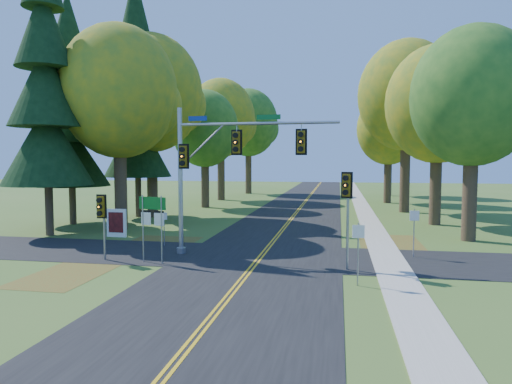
% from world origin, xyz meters
% --- Properties ---
extents(ground, '(160.00, 160.00, 0.00)m').
position_xyz_m(ground, '(0.00, 0.00, 0.00)').
color(ground, '#385C20').
rests_on(ground, ground).
extents(road_main, '(8.00, 160.00, 0.02)m').
position_xyz_m(road_main, '(0.00, 0.00, 0.01)').
color(road_main, black).
rests_on(road_main, ground).
extents(road_cross, '(60.00, 6.00, 0.02)m').
position_xyz_m(road_cross, '(0.00, 2.00, 0.01)').
color(road_cross, black).
rests_on(road_cross, ground).
extents(centerline_left, '(0.10, 160.00, 0.01)m').
position_xyz_m(centerline_left, '(-0.10, 0.00, 0.03)').
color(centerline_left, gold).
rests_on(centerline_left, road_main).
extents(centerline_right, '(0.10, 160.00, 0.01)m').
position_xyz_m(centerline_right, '(0.10, 0.00, 0.03)').
color(centerline_right, gold).
rests_on(centerline_right, road_main).
extents(sidewalk_east, '(1.60, 160.00, 0.06)m').
position_xyz_m(sidewalk_east, '(6.20, 0.00, 0.03)').
color(sidewalk_east, '#9E998E').
rests_on(sidewalk_east, ground).
extents(leaf_patch_w_near, '(4.00, 6.00, 0.00)m').
position_xyz_m(leaf_patch_w_near, '(-6.50, 4.00, 0.01)').
color(leaf_patch_w_near, brown).
rests_on(leaf_patch_w_near, ground).
extents(leaf_patch_e, '(3.50, 8.00, 0.00)m').
position_xyz_m(leaf_patch_e, '(6.80, 6.00, 0.01)').
color(leaf_patch_e, brown).
rests_on(leaf_patch_e, ground).
extents(leaf_patch_w_far, '(3.00, 5.00, 0.00)m').
position_xyz_m(leaf_patch_w_far, '(-7.50, -3.00, 0.01)').
color(leaf_patch_w_far, brown).
rests_on(leaf_patch_w_far, ground).
extents(tree_w_a, '(8.00, 8.00, 14.15)m').
position_xyz_m(tree_w_a, '(-11.13, 9.38, 9.49)').
color(tree_w_a, '#38281C').
rests_on(tree_w_a, ground).
extents(tree_e_a, '(7.20, 7.20, 12.73)m').
position_xyz_m(tree_e_a, '(11.57, 8.77, 8.53)').
color(tree_e_a, '#38281C').
rests_on(tree_e_a, ground).
extents(tree_w_b, '(8.60, 8.60, 15.38)m').
position_xyz_m(tree_w_b, '(-11.72, 16.29, 10.37)').
color(tree_w_b, '#38281C').
rests_on(tree_w_b, ground).
extents(tree_e_b, '(7.60, 7.60, 13.33)m').
position_xyz_m(tree_e_b, '(10.97, 15.58, 8.90)').
color(tree_e_b, '#38281C').
rests_on(tree_e_b, ground).
extents(tree_w_c, '(6.80, 6.80, 11.91)m').
position_xyz_m(tree_w_c, '(-9.54, 24.47, 7.94)').
color(tree_w_c, '#38281C').
rests_on(tree_w_c, ground).
extents(tree_e_c, '(8.80, 8.80, 15.79)m').
position_xyz_m(tree_e_c, '(9.88, 23.69, 10.66)').
color(tree_e_c, '#38281C').
rests_on(tree_e_c, ground).
extents(tree_w_d, '(8.20, 8.20, 14.56)m').
position_xyz_m(tree_w_d, '(-10.13, 33.18, 9.78)').
color(tree_w_d, '#38281C').
rests_on(tree_w_d, ground).
extents(tree_e_d, '(7.00, 7.00, 12.32)m').
position_xyz_m(tree_e_d, '(9.26, 32.87, 8.24)').
color(tree_e_d, '#38281C').
rests_on(tree_e_d, ground).
extents(tree_w_e, '(8.40, 8.40, 14.97)m').
position_xyz_m(tree_w_e, '(-8.92, 44.09, 10.07)').
color(tree_w_e, '#38281C').
rests_on(tree_w_e, ground).
extents(tree_e_e, '(7.80, 7.80, 13.74)m').
position_xyz_m(tree_e_e, '(10.47, 43.58, 9.19)').
color(tree_e_e, '#38281C').
rests_on(tree_e_e, ground).
extents(pine_a, '(5.60, 5.60, 19.48)m').
position_xyz_m(pine_a, '(-14.50, 6.00, 9.18)').
color(pine_a, '#38281C').
rests_on(pine_a, ground).
extents(pine_b, '(5.60, 5.60, 17.31)m').
position_xyz_m(pine_b, '(-16.00, 11.00, 8.16)').
color(pine_b, '#38281C').
rests_on(pine_b, ground).
extents(pine_c, '(5.60, 5.60, 20.56)m').
position_xyz_m(pine_c, '(-13.00, 16.00, 9.69)').
color(pine_c, '#38281C').
rests_on(pine_c, ground).
extents(traffic_mast, '(8.25, 0.81, 7.48)m').
position_xyz_m(traffic_mast, '(-2.17, 1.88, 4.81)').
color(traffic_mast, '#989AA1').
rests_on(traffic_mast, ground).
extents(east_signal_pole, '(0.49, 0.58, 4.34)m').
position_xyz_m(east_signal_pole, '(4.15, -0.23, 3.29)').
color(east_signal_pole, gray).
rests_on(east_signal_pole, ground).
extents(ped_signal_pole, '(0.51, 0.59, 3.21)m').
position_xyz_m(ped_signal_pole, '(-7.33, -0.30, 2.39)').
color(ped_signal_pole, gray).
rests_on(ped_signal_pole, ground).
extents(route_sign_cluster, '(1.46, 0.40, 3.20)m').
position_xyz_m(route_sign_cluster, '(-4.79, -0.26, 2.25)').
color(route_sign_cluster, gray).
rests_on(route_sign_cluster, ground).
extents(info_kiosk, '(1.28, 0.21, 1.77)m').
position_xyz_m(info_kiosk, '(-9.94, 6.16, 0.88)').
color(info_kiosk, white).
rests_on(info_kiosk, ground).
extents(reg_sign_e_north, '(0.46, 0.09, 2.42)m').
position_xyz_m(reg_sign_e_north, '(7.50, 3.19, 1.66)').
color(reg_sign_e_north, gray).
rests_on(reg_sign_e_north, ground).
extents(reg_sign_e_south, '(0.47, 0.12, 2.45)m').
position_xyz_m(reg_sign_e_south, '(4.56, -2.56, 1.68)').
color(reg_sign_e_south, gray).
rests_on(reg_sign_e_south, ground).
extents(reg_sign_w, '(0.37, 0.05, 1.96)m').
position_xyz_m(reg_sign_w, '(-5.86, 3.85, 1.34)').
color(reg_sign_w, gray).
rests_on(reg_sign_w, ground).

